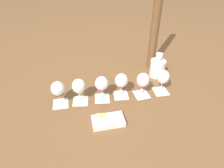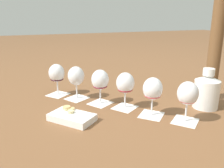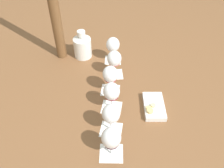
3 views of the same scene
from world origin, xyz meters
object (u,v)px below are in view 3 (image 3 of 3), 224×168
wine_glass_2 (110,75)px  wine_glass_5 (111,139)px  wine_glass_1 (114,60)px  wine_glass_0 (113,46)px  snack_dish (154,106)px  ceramic_vase (82,46)px  wine_glass_4 (111,115)px  wine_glass_3 (112,92)px

wine_glass_2 → wine_glass_5: same height
wine_glass_1 → wine_glass_0: bearing=134.0°
wine_glass_2 → wine_glass_5: 0.38m
wine_glass_5 → snack_dish: size_ratio=0.81×
wine_glass_1 → ceramic_vase: 0.27m
wine_glass_0 → wine_glass_4: bearing=-50.1°
wine_glass_0 → snack_dish: bearing=-21.9°
wine_glass_4 → wine_glass_3: bearing=130.1°
wine_glass_3 → ceramic_vase: (-0.43, 0.21, -0.03)m
wine_glass_0 → snack_dish: wine_glass_0 is taller
wine_glass_0 → wine_glass_4: size_ratio=1.00×
ceramic_vase → wine_glass_4: bearing=-31.7°
wine_glass_5 → ceramic_vase: (-0.60, 0.41, -0.03)m
wine_glass_3 → wine_glass_5: (0.17, -0.20, 0.00)m
wine_glass_0 → ceramic_vase: (-0.17, -0.09, -0.03)m
wine_glass_1 → snack_dish: (0.32, -0.07, -0.09)m
wine_glass_3 → wine_glass_4: same height
wine_glass_2 → snack_dish: 0.27m
wine_glass_2 → wine_glass_4: 0.26m
wine_glass_1 → wine_glass_2: size_ratio=1.00×
wine_glass_1 → snack_dish: 0.34m
wine_glass_3 → wine_glass_4: 0.14m
snack_dish → wine_glass_3: bearing=-140.4°
wine_glass_1 → ceramic_vase: bearing=178.0°
wine_glass_2 → snack_dish: size_ratio=0.81×
wine_glass_0 → wine_glass_1: 0.14m
wine_glass_4 → snack_dish: (0.07, 0.24, -0.09)m
ceramic_vase → wine_glass_0: bearing=27.2°
wine_glass_0 → snack_dish: 0.46m
wine_glass_5 → wine_glass_1: bearing=129.3°
wine_glass_5 → wine_glass_2: bearing=131.9°
wine_glass_2 → wine_glass_4: size_ratio=1.00×
wine_glass_0 → wine_glass_2: size_ratio=1.00×
wine_glass_0 → ceramic_vase: 0.20m
ceramic_vase → snack_dish: ceramic_vase is taller
wine_glass_4 → snack_dish: bearing=72.8°
wine_glass_5 → ceramic_vase: size_ratio=0.89×
wine_glass_1 → wine_glass_4: same height
wine_glass_0 → wine_glass_3: bearing=-50.1°
wine_glass_4 → wine_glass_5: 0.12m
wine_glass_5 → snack_dish: (-0.01, 0.33, -0.09)m
wine_glass_2 → snack_dish: (0.25, 0.05, -0.09)m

